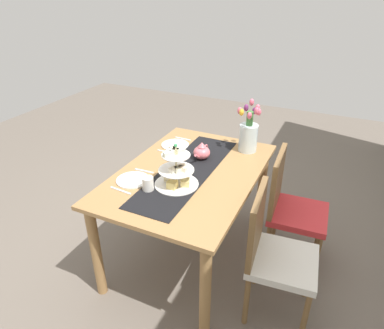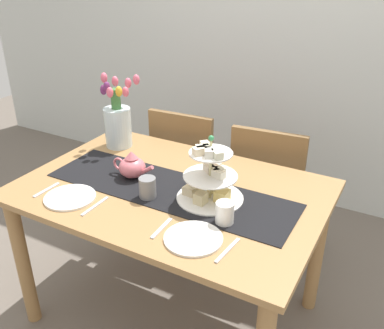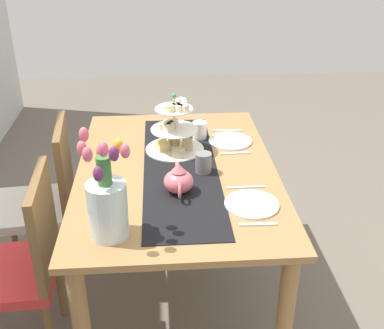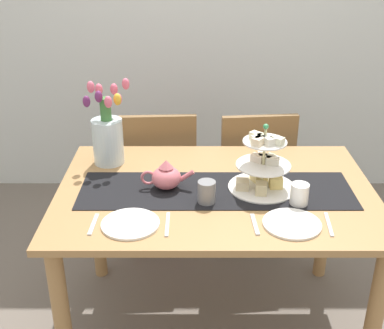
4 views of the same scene
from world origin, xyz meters
name	(u,v)px [view 4 (image 4 of 4)]	position (x,y,z in m)	size (l,w,h in m)	color
ground_plane	(211,322)	(0.00, 0.00, 0.00)	(8.00, 8.00, 0.00)	#6B6056
room_wall_rear	(205,12)	(0.00, 1.57, 1.30)	(6.00, 0.08, 2.60)	silver
dining_table	(213,212)	(0.00, 0.00, 0.66)	(1.41, 0.95, 0.78)	#A37747
chair_left	(157,174)	(-0.30, 0.70, 0.50)	(0.44, 0.44, 0.91)	brown
chair_right	(250,173)	(0.25, 0.70, 0.50)	(0.46, 0.46, 0.91)	brown
table_runner	(214,190)	(0.00, -0.02, 0.78)	(1.20, 0.35, 0.00)	black
tiered_cake_stand	(260,168)	(0.20, 0.00, 0.88)	(0.30, 0.30, 0.30)	beige
teapot	(164,177)	(-0.22, 0.00, 0.84)	(0.24, 0.13, 0.14)	#D66B75
tulip_vase	(105,135)	(-0.51, 0.28, 0.92)	(0.22, 0.19, 0.42)	silver
dinner_plate_left	(128,224)	(-0.35, -0.30, 0.78)	(0.23, 0.23, 0.01)	white
fork_left	(91,224)	(-0.49, -0.30, 0.78)	(0.02, 0.15, 0.01)	silver
knife_left	(165,224)	(-0.20, -0.30, 0.78)	(0.01, 0.17, 0.01)	silver
dinner_plate_right	(290,224)	(0.28, -0.30, 0.78)	(0.23, 0.23, 0.01)	white
fork_right	(253,224)	(0.14, -0.30, 0.78)	(0.02, 0.15, 0.01)	silver
knife_right	(327,224)	(0.43, -0.30, 0.78)	(0.01, 0.17, 0.01)	silver
mug_grey	(204,192)	(-0.05, -0.12, 0.83)	(0.08, 0.08, 0.10)	slate
mug_white_text	(297,194)	(0.34, -0.14, 0.83)	(0.08, 0.08, 0.10)	white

